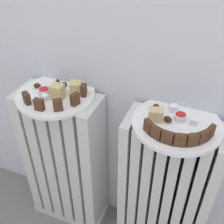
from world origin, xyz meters
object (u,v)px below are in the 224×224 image
object	(u,v)px
plate_right	(177,124)
fork	(61,95)
radiator_left	(66,163)
plate_left	(56,95)
jam_bowl_right	(180,117)
jam_bowl_left	(44,91)
radiator_right	(164,194)

from	to	relation	value
plate_right	fork	size ratio (longest dim) A/B	2.73
radiator_left	plate_left	size ratio (longest dim) A/B	2.43
plate_right	fork	distance (m)	0.38
radiator_left	jam_bowl_right	world-z (taller)	jam_bowl_right
radiator_left	jam_bowl_left	xyz separation A→B (m)	(-0.03, -0.02, 0.34)
fork	plate_right	bearing A→B (deg)	0.74
radiator_left	radiator_right	bearing A→B (deg)	0.00
fork	plate_left	bearing A→B (deg)	167.70
radiator_left	plate_right	xyz separation A→B (m)	(0.40, 0.00, 0.32)
radiator_right	fork	distance (m)	0.50
radiator_right	plate_left	distance (m)	0.51
jam_bowl_left	fork	size ratio (longest dim) A/B	0.42
radiator_left	fork	size ratio (longest dim) A/B	6.62
jam_bowl_right	fork	size ratio (longest dim) A/B	0.38
jam_bowl_right	jam_bowl_left	bearing A→B (deg)	-175.68
radiator_right	plate_right	distance (m)	0.32
plate_left	fork	bearing A→B (deg)	-12.30
radiator_right	plate_left	xyz separation A→B (m)	(-0.40, 0.00, 0.32)
plate_right	jam_bowl_left	distance (m)	0.43
radiator_right	jam_bowl_right	world-z (taller)	jam_bowl_right
radiator_left	plate_left	distance (m)	0.32
radiator_right	plate_left	world-z (taller)	plate_left
radiator_left	jam_bowl_right	distance (m)	0.53
radiator_left	fork	distance (m)	0.33
plate_left	plate_right	distance (m)	0.40
fork	jam_bowl_right	bearing A→B (deg)	2.90
jam_bowl_right	fork	world-z (taller)	jam_bowl_right
plate_right	fork	xyz separation A→B (m)	(-0.38, -0.00, 0.01)
radiator_right	plate_left	size ratio (longest dim) A/B	2.43
jam_bowl_left	radiator_right	bearing A→B (deg)	2.44
plate_right	jam_bowl_right	world-z (taller)	jam_bowl_right
jam_bowl_right	radiator_left	bearing A→B (deg)	-177.94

